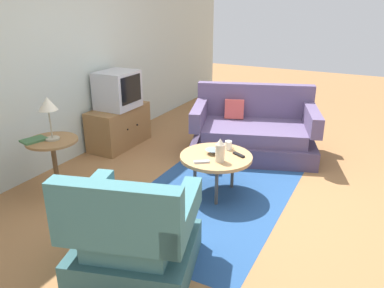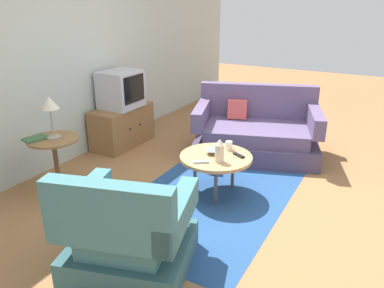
{
  "view_description": "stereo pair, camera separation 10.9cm",
  "coord_description": "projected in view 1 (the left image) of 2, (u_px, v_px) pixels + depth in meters",
  "views": [
    {
      "loc": [
        -3.35,
        -1.34,
        1.99
      ],
      "look_at": [
        -0.05,
        0.35,
        0.55
      ],
      "focal_mm": 35.44,
      "sensor_mm": 36.0,
      "label": 1
    },
    {
      "loc": [
        -3.3,
        -1.44,
        1.99
      ],
      "look_at": [
        -0.05,
        0.35,
        0.55
      ],
      "focal_mm": 35.44,
      "sensor_mm": 36.0,
      "label": 2
    }
  ],
  "objects": [
    {
      "name": "ground_plane",
      "position": [
        223.0,
        196.0,
        4.07
      ],
      "size": [
        16.0,
        16.0,
        0.0
      ],
      "primitive_type": "plane",
      "color": "olive"
    },
    {
      "name": "back_wall",
      "position": [
        55.0,
        55.0,
        4.53
      ],
      "size": [
        9.0,
        0.12,
        2.7
      ],
      "primitive_type": "cube",
      "color": "#B2BCB2",
      "rests_on": "ground"
    },
    {
      "name": "area_rug",
      "position": [
        215.0,
        193.0,
        4.13
      ],
      "size": [
        2.67,
        1.51,
        0.0
      ],
      "primitive_type": "cube",
      "color": "navy",
      "rests_on": "ground"
    },
    {
      "name": "armchair",
      "position": [
        133.0,
        238.0,
        2.83
      ],
      "size": [
        1.02,
        1.08,
        0.89
      ],
      "rotation": [
        0.0,
        0.0,
        -1.29
      ],
      "color": "#325C60",
      "rests_on": "ground"
    },
    {
      "name": "couch",
      "position": [
        253.0,
        133.0,
        5.09
      ],
      "size": [
        1.42,
        1.81,
        0.88
      ],
      "rotation": [
        0.0,
        0.0,
        1.9
      ],
      "color": "#4B3E5C",
      "rests_on": "ground"
    },
    {
      "name": "coffee_table",
      "position": [
        216.0,
        158.0,
        3.98
      ],
      "size": [
        0.76,
        0.76,
        0.44
      ],
      "color": "tan",
      "rests_on": "ground"
    },
    {
      "name": "side_table",
      "position": [
        54.0,
        155.0,
        3.97
      ],
      "size": [
        0.53,
        0.53,
        0.62
      ],
      "color": "olive",
      "rests_on": "ground"
    },
    {
      "name": "tv_stand",
      "position": [
        119.0,
        127.0,
        5.37
      ],
      "size": [
        0.94,
        0.47,
        0.56
      ],
      "color": "olive",
      "rests_on": "ground"
    },
    {
      "name": "television",
      "position": [
        118.0,
        90.0,
        5.17
      ],
      "size": [
        0.53,
        0.47,
        0.5
      ],
      "color": "#B7B7BC",
      "rests_on": "tv_stand"
    },
    {
      "name": "table_lamp",
      "position": [
        48.0,
        107.0,
        3.78
      ],
      "size": [
        0.19,
        0.19,
        0.45
      ],
      "color": "#9E937A",
      "rests_on": "side_table"
    },
    {
      "name": "vase",
      "position": [
        220.0,
        151.0,
        3.78
      ],
      "size": [
        0.1,
        0.1,
        0.24
      ],
      "color": "beige",
      "rests_on": "coffee_table"
    },
    {
      "name": "mug",
      "position": [
        229.0,
        145.0,
        4.11
      ],
      "size": [
        0.13,
        0.08,
        0.1
      ],
      "color": "white",
      "rests_on": "coffee_table"
    },
    {
      "name": "bowl",
      "position": [
        213.0,
        152.0,
        4.01
      ],
      "size": [
        0.16,
        0.16,
        0.05
      ],
      "color": "slate",
      "rests_on": "coffee_table"
    },
    {
      "name": "tv_remote_dark",
      "position": [
        239.0,
        155.0,
        3.96
      ],
      "size": [
        0.1,
        0.15,
        0.02
      ],
      "rotation": [
        0.0,
        0.0,
        4.23
      ],
      "color": "black",
      "rests_on": "coffee_table"
    },
    {
      "name": "tv_remote_silver",
      "position": [
        202.0,
        162.0,
        3.79
      ],
      "size": [
        0.13,
        0.15,
        0.02
      ],
      "rotation": [
        0.0,
        0.0,
        2.21
      ],
      "color": "#B2B2B7",
      "rests_on": "coffee_table"
    },
    {
      "name": "book",
      "position": [
        34.0,
        140.0,
        3.87
      ],
      "size": [
        0.27,
        0.22,
        0.02
      ],
      "rotation": [
        0.0,
        0.0,
        -0.25
      ],
      "color": "#3D663D",
      "rests_on": "side_table"
    }
  ]
}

